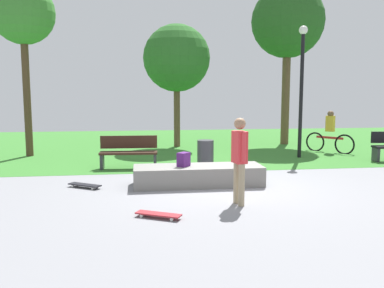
% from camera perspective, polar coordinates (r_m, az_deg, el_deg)
% --- Properties ---
extents(ground_plane, '(28.00, 28.00, 0.00)m').
position_cam_1_polar(ground_plane, '(9.28, 3.85, -5.97)').
color(ground_plane, gray).
extents(grass_lawn, '(26.60, 12.30, 0.01)m').
position_cam_1_polar(grass_lawn, '(16.93, -1.41, 0.07)').
color(grass_lawn, '#387A2D').
rests_on(grass_lawn, ground_plane).
extents(concrete_ledge, '(2.95, 0.92, 0.45)m').
position_cam_1_polar(concrete_ledge, '(9.34, 0.88, -4.46)').
color(concrete_ledge, gray).
rests_on(concrete_ledge, ground_plane).
extents(backpack_on_ledge, '(0.33, 0.34, 0.32)m').
position_cam_1_polar(backpack_on_ledge, '(9.20, -1.19, -2.20)').
color(backpack_on_ledge, '#4C1E66').
rests_on(backpack_on_ledge, concrete_ledge).
extents(skater_performing_trick, '(0.26, 0.42, 1.66)m').
position_cam_1_polar(skater_performing_trick, '(7.65, 6.70, -1.49)').
color(skater_performing_trick, tan).
rests_on(skater_performing_trick, ground_plane).
extents(skateboard_by_ledge, '(0.80, 0.55, 0.08)m').
position_cam_1_polar(skateboard_by_ledge, '(7.00, -4.77, -9.84)').
color(skateboard_by_ledge, '#A5262D').
rests_on(skateboard_by_ledge, ground_plane).
extents(skateboard_spare, '(0.78, 0.60, 0.08)m').
position_cam_1_polar(skateboard_spare, '(9.42, -14.89, -5.60)').
color(skateboard_spare, black).
rests_on(skateboard_spare, ground_plane).
extents(park_bench_far_left, '(1.62, 0.54, 0.91)m').
position_cam_1_polar(park_bench_far_left, '(11.50, -8.91, -1.03)').
color(park_bench_far_left, '#331E14').
rests_on(park_bench_far_left, ground_plane).
extents(tree_young_birch, '(2.91, 2.91, 6.42)m').
position_cam_1_polar(tree_young_birch, '(17.37, 13.35, 16.32)').
color(tree_young_birch, brown).
rests_on(tree_young_birch, grass_lawn).
extents(tree_leaning_ash, '(2.59, 2.59, 4.74)m').
position_cam_1_polar(tree_leaning_ash, '(15.95, -2.18, 11.94)').
color(tree_leaning_ash, brown).
rests_on(tree_leaning_ash, grass_lawn).
extents(tree_slender_maple, '(2.04, 2.04, 5.72)m').
position_cam_1_polar(tree_slender_maple, '(14.76, -22.75, 16.48)').
color(tree_slender_maple, '#4C3823').
rests_on(tree_slender_maple, grass_lawn).
extents(lamp_post, '(0.28, 0.28, 4.23)m').
position_cam_1_polar(lamp_post, '(13.64, 15.21, 8.89)').
color(lamp_post, black).
rests_on(lamp_post, ground_plane).
extents(trash_bin, '(0.45, 0.45, 0.82)m').
position_cam_1_polar(trash_bin, '(11.18, 1.90, -1.55)').
color(trash_bin, '#333338').
rests_on(trash_bin, ground_plane).
extents(cyclist_on_bicycle, '(1.19, 1.46, 1.52)m').
position_cam_1_polar(cyclist_on_bicycle, '(15.20, 18.85, 1.24)').
color(cyclist_on_bicycle, black).
rests_on(cyclist_on_bicycle, ground_plane).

